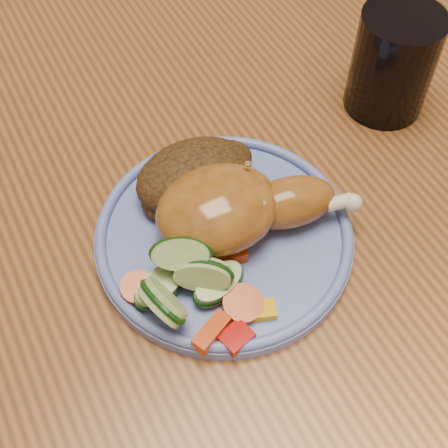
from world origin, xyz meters
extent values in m
plane|color=#56321D|center=(0.00, 0.00, 0.00)|extent=(4.00, 4.00, 0.00)
cube|color=brown|center=(0.00, 0.00, 0.73)|extent=(0.90, 1.40, 0.04)
cube|color=brown|center=(0.39, 0.64, 0.35)|extent=(0.06, 0.06, 0.71)
cube|color=#4C2D16|center=(0.00, 0.55, 0.43)|extent=(0.42, 0.42, 0.04)
cylinder|color=#4C2D16|center=(-0.18, 0.37, 0.21)|extent=(0.04, 0.04, 0.41)
cylinder|color=#4C2D16|center=(-0.18, 0.73, 0.21)|extent=(0.04, 0.04, 0.41)
cylinder|color=#4C2D16|center=(0.18, 0.37, 0.21)|extent=(0.04, 0.04, 0.41)
cylinder|color=#4C2D16|center=(0.18, 0.73, 0.21)|extent=(0.04, 0.04, 0.41)
cylinder|color=#5A6BB5|center=(-0.09, -0.09, 0.76)|extent=(0.23, 0.23, 0.01)
torus|color=#5A6BB5|center=(-0.09, -0.09, 0.77)|extent=(0.23, 0.23, 0.01)
ellipsoid|color=#95591F|center=(-0.09, -0.08, 0.79)|extent=(0.12, 0.10, 0.06)
ellipsoid|color=#95591F|center=(-0.03, -0.10, 0.78)|extent=(0.09, 0.06, 0.04)
sphere|color=beige|center=(0.02, -0.13, 0.78)|extent=(0.02, 0.02, 0.02)
ellipsoid|color=#422910|center=(-0.09, -0.03, 0.78)|extent=(0.11, 0.08, 0.05)
ellipsoid|color=#422910|center=(-0.05, -0.02, 0.77)|extent=(0.05, 0.04, 0.03)
ellipsoid|color=#422910|center=(-0.12, -0.04, 0.77)|extent=(0.05, 0.04, 0.02)
cube|color=#A50A05|center=(-0.13, -0.19, 0.77)|extent=(0.03, 0.03, 0.01)
cube|color=#E5A507|center=(-0.10, -0.17, 0.77)|extent=(0.02, 0.02, 0.01)
cylinder|color=red|center=(-0.11, -0.16, 0.77)|extent=(0.03, 0.04, 0.02)
cube|color=red|center=(-0.10, -0.12, 0.77)|extent=(0.03, 0.02, 0.01)
cylinder|color=red|center=(-0.18, -0.11, 0.77)|extent=(0.03, 0.03, 0.02)
cube|color=red|center=(-0.15, -0.17, 0.77)|extent=(0.04, 0.03, 0.01)
cylinder|color=#A7B878|center=(-0.17, -0.14, 0.79)|extent=(0.05, 0.05, 0.05)
cylinder|color=#A7B878|center=(-0.14, -0.11, 0.80)|extent=(0.06, 0.06, 0.04)
cylinder|color=#A7B878|center=(-0.17, -0.12, 0.77)|extent=(0.06, 0.06, 0.02)
cylinder|color=#A7B878|center=(-0.12, -0.14, 0.77)|extent=(0.06, 0.06, 0.02)
cylinder|color=#A7B878|center=(-0.13, -0.13, 0.78)|extent=(0.06, 0.05, 0.05)
cylinder|color=black|center=(0.14, -0.01, 0.81)|extent=(0.08, 0.08, 0.11)
camera|label=1|loc=(-0.24, -0.37, 1.23)|focal=50.00mm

